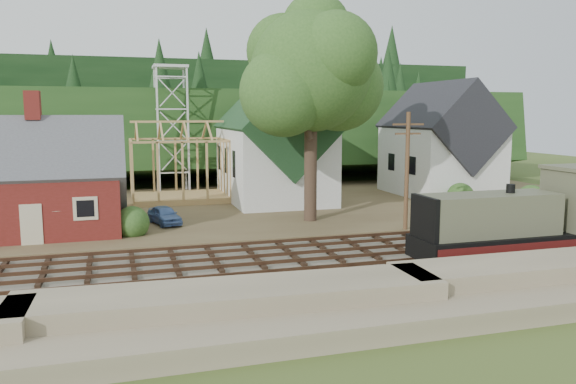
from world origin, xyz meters
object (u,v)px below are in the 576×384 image
object	(u,v)px
locomotive	(532,222)
car_blue	(165,215)
car_red	(436,186)
patio_set	(58,207)

from	to	relation	value
locomotive	car_blue	world-z (taller)	locomotive
locomotive	car_red	world-z (taller)	locomotive
patio_set	car_red	bearing A→B (deg)	19.30
locomotive	patio_set	world-z (taller)	locomotive
locomotive	patio_set	distance (m)	27.25
car_red	patio_set	size ratio (longest dim) A/B	1.97
car_blue	car_red	world-z (taller)	car_red
patio_set	locomotive	bearing A→B (deg)	-25.04
locomotive	car_blue	distance (m)	23.37
locomotive	patio_set	size ratio (longest dim) A/B	5.16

